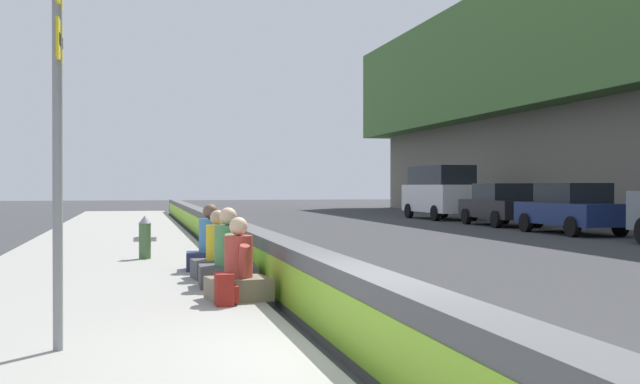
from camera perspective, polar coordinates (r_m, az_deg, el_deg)
name	(u,v)px	position (r m, az deg, el deg)	size (l,w,h in m)	color
ground_plane	(375,369)	(7.11, 4.03, -12.80)	(160.00, 160.00, 0.00)	#353538
sidewalk_strip	(62,379)	(6.81, -18.34, -12.81)	(80.00, 4.40, 0.14)	gray
jersey_barrier	(375,322)	(7.03, 4.00, -9.43)	(76.00, 0.45, 0.85)	#545456
route_sign_post	(58,122)	(7.45, -18.60, 4.90)	(0.44, 0.09, 3.60)	gray
fire_hydrant	(145,237)	(16.29, -12.67, -3.20)	(0.26, 0.46, 0.88)	#47663D
seated_person_foreground	(239,274)	(10.30, -5.97, -5.96)	(0.77, 0.87, 1.08)	#706651
seated_person_middle	(228,262)	(11.61, -6.73, -5.09)	(0.75, 0.86, 1.17)	#424247
seated_person_rear	(218,257)	(12.71, -7.49, -4.71)	(0.74, 0.85, 1.10)	#424247
seated_person_far	(210,249)	(13.95, -8.02, -4.16)	(0.77, 0.88, 1.16)	#23284C
backpack	(225,290)	(9.85, -6.94, -7.10)	(0.32, 0.28, 0.40)	maroon
parked_car_fourth	(572,208)	(27.42, 17.90, -1.14)	(4.54, 2.02, 1.71)	navy
parked_car_midline	(501,204)	(32.23, 13.08, -0.89)	(4.53, 2.01, 1.71)	black
parked_car_far	(440,191)	(37.87, 8.77, 0.07)	(5.16, 2.22, 2.56)	silver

